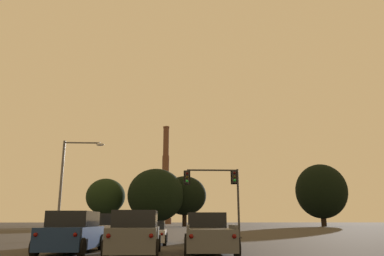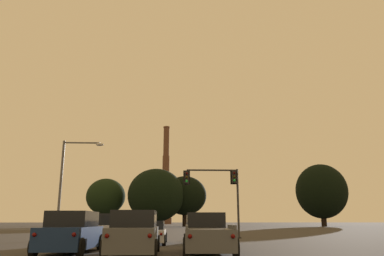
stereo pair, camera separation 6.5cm
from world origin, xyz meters
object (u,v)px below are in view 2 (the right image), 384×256
at_px(suv_left_lane_front, 104,229).
at_px(sedan_right_lane_front, 206,233).
at_px(suv_center_lane_second, 134,233).
at_px(sedan_center_lane_front, 151,233).
at_px(pickup_truck_right_lane_second, 207,235).
at_px(smokestack, 166,184).
at_px(traffic_light_overhead_right, 220,185).
at_px(street_lamp, 68,177).
at_px(suv_left_lane_second, 72,233).

bearing_deg(suv_left_lane_front, sedan_right_lane_front, -7.71).
height_order(suv_center_lane_second, sedan_center_lane_front, suv_center_lane_second).
xyz_separation_m(pickup_truck_right_lane_second, smokestack, (-5.59, 144.49, 15.80)).
bearing_deg(suv_center_lane_second, pickup_truck_right_lane_second, 15.52).
bearing_deg(suv_left_lane_front, sedan_center_lane_front, 3.32).
bearing_deg(traffic_light_overhead_right, sedan_center_lane_front, -126.12).
distance_m(sedan_center_lane_front, street_lamp, 9.32).
bearing_deg(suv_left_lane_front, suv_center_lane_second, -69.05).
height_order(sedan_right_lane_front, suv_left_lane_second, suv_left_lane_second).
distance_m(street_lamp, smokestack, 133.15).
distance_m(suv_center_lane_second, traffic_light_overhead_right, 16.69).
relative_size(pickup_truck_right_lane_second, suv_left_lane_second, 1.13).
relative_size(suv_left_lane_front, traffic_light_overhead_right, 0.86).
bearing_deg(street_lamp, sedan_center_lane_front, -35.01).
xyz_separation_m(suv_left_lane_front, suv_left_lane_second, (-0.27, -6.72, 0.00)).
distance_m(traffic_light_overhead_right, smokestack, 130.89).
bearing_deg(suv_center_lane_second, sedan_right_lane_front, 61.44).
height_order(suv_left_lane_front, smokestack, smokestack).
bearing_deg(suv_left_lane_second, suv_center_lane_second, -22.15).
xyz_separation_m(suv_center_lane_second, street_lamp, (-6.63, 12.87, 3.87)).
bearing_deg(suv_center_lane_second, suv_left_lane_front, 108.08).
bearing_deg(suv_center_lane_second, street_lamp, 116.41).
xyz_separation_m(suv_center_lane_second, sedan_center_lane_front, (0.23, 8.07, -0.23)).
relative_size(sedan_right_lane_front, suv_center_lane_second, 0.97).
distance_m(suv_center_lane_second, smokestack, 146.30).
bearing_deg(suv_center_lane_second, suv_left_lane_second, 156.06).
relative_size(suv_left_lane_second, traffic_light_overhead_right, 0.85).
bearing_deg(pickup_truck_right_lane_second, suv_left_lane_front, 131.95).
distance_m(traffic_light_overhead_right, street_lamp, 12.42).
height_order(suv_left_lane_front, pickup_truck_right_lane_second, suv_left_lane_front).
bearing_deg(traffic_light_overhead_right, suv_center_lane_second, -109.85).
bearing_deg(smokestack, traffic_light_overhead_right, -86.52).
relative_size(traffic_light_overhead_right, street_lamp, 0.76).
distance_m(suv_left_lane_front, suv_center_lane_second, 8.46).
height_order(sedan_right_lane_front, pickup_truck_right_lane_second, pickup_truck_right_lane_second).
relative_size(suv_center_lane_second, sedan_center_lane_front, 1.05).
relative_size(suv_left_lane_front, suv_center_lane_second, 1.01).
xyz_separation_m(traffic_light_overhead_right, smokestack, (-7.90, 130.08, 12.21)).
bearing_deg(sedan_right_lane_front, pickup_truck_right_lane_second, -95.90).
distance_m(sedan_center_lane_front, smokestack, 138.31).
distance_m(suv_left_lane_second, traffic_light_overhead_right, 16.83).
height_order(suv_left_lane_second, traffic_light_overhead_right, traffic_light_overhead_right).
bearing_deg(traffic_light_overhead_right, suv_left_lane_second, -121.30).
distance_m(suv_left_lane_second, smokestack, 145.00).
relative_size(suv_left_lane_front, pickup_truck_right_lane_second, 0.89).
height_order(suv_left_lane_front, suv_center_lane_second, same).
bearing_deg(suv_center_lane_second, traffic_light_overhead_right, 69.33).
bearing_deg(sedan_center_lane_front, smokestack, 90.99).
bearing_deg(sedan_right_lane_front, street_lamp, 147.83).
xyz_separation_m(sedan_right_lane_front, suv_left_lane_second, (-6.64, -5.62, 0.23)).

